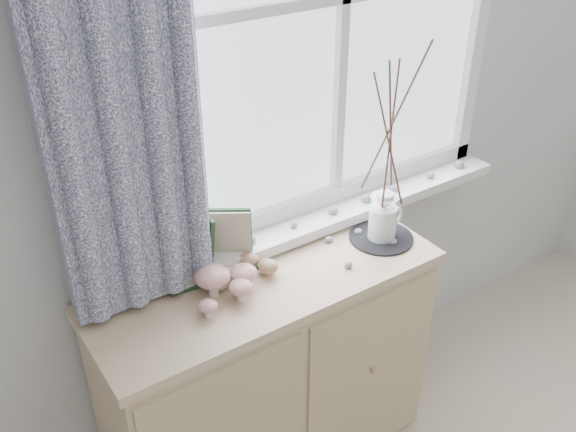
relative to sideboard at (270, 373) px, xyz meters
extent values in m
cube|color=silver|center=(0.15, 0.25, 0.87)|extent=(4.00, 0.04, 2.60)
cube|color=white|center=(0.45, 0.17, 0.45)|extent=(1.45, 0.16, 0.04)
cube|color=black|center=(-0.37, 0.12, 1.25)|extent=(0.44, 0.06, 1.61)
cube|color=#D3B294|center=(0.00, 0.01, -0.02)|extent=(1.17, 0.43, 0.81)
cube|color=#D3B294|center=(0.00, 0.01, 0.41)|extent=(1.20, 0.45, 0.03)
cube|color=tan|center=(0.29, -0.22, -0.02)|extent=(0.55, 0.01, 0.75)
cylinder|color=white|center=(-0.19, 0.02, 0.46)|extent=(0.03, 0.03, 0.07)
ellipsoid|color=#960E04|center=(-0.19, 0.02, 0.50)|extent=(0.11, 0.11, 0.06)
cylinder|color=white|center=(-0.13, -0.05, 0.45)|extent=(0.03, 0.03, 0.05)
ellipsoid|color=#960E04|center=(-0.13, -0.05, 0.48)|extent=(0.08, 0.08, 0.04)
cylinder|color=white|center=(-0.25, -0.06, 0.44)|extent=(0.03, 0.03, 0.04)
ellipsoid|color=#960E04|center=(-0.25, -0.06, 0.46)|extent=(0.06, 0.06, 0.03)
cylinder|color=white|center=(-0.09, 0.00, 0.45)|extent=(0.03, 0.03, 0.06)
ellipsoid|color=#960E04|center=(-0.09, 0.00, 0.48)|extent=(0.09, 0.09, 0.05)
ellipsoid|color=tan|center=(0.02, 0.02, 0.46)|extent=(0.06, 0.05, 0.08)
ellipsoid|color=tan|center=(-0.02, 0.09, 0.46)|extent=(0.06, 0.05, 0.08)
cylinder|color=black|center=(0.47, -0.02, 0.43)|extent=(0.23, 0.23, 0.01)
cylinder|color=silver|center=(0.47, -0.02, 0.49)|extent=(0.11, 0.11, 0.12)
cone|color=silver|center=(0.47, -0.02, 0.57)|extent=(0.10, 0.10, 0.04)
cylinder|color=silver|center=(0.47, -0.02, 0.60)|extent=(0.06, 0.06, 0.03)
torus|color=silver|center=(0.53, -0.02, 0.50)|extent=(0.08, 0.02, 0.08)
ellipsoid|color=gray|center=(0.26, -0.09, 0.43)|extent=(0.03, 0.03, 0.02)
ellipsoid|color=gray|center=(0.30, 0.07, 0.43)|extent=(0.03, 0.03, 0.02)
ellipsoid|color=gray|center=(0.48, -0.07, 0.43)|extent=(0.03, 0.03, 0.02)
ellipsoid|color=gray|center=(0.18, 0.11, 0.43)|extent=(0.03, 0.03, 0.02)
ellipsoid|color=gray|center=(0.42, 0.05, 0.43)|extent=(0.03, 0.03, 0.02)
camera|label=1|loc=(-0.89, -1.43, 1.70)|focal=40.00mm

